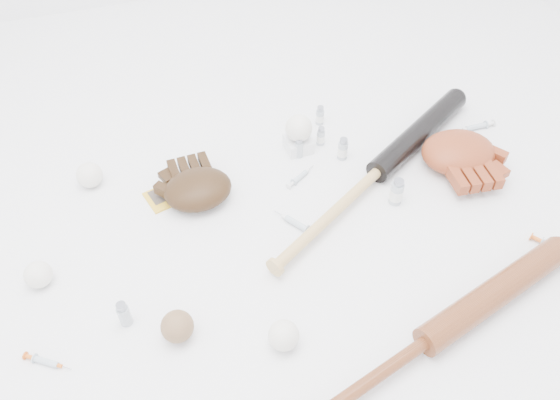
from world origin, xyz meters
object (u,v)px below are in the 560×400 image
object	(u,v)px
bat_dark	(378,171)
bat_wood	(427,341)
pedestal	(298,144)
glove_dark	(198,189)

from	to	relation	value
bat_dark	bat_wood	size ratio (longest dim) A/B	1.02
bat_wood	bat_dark	bearing A→B (deg)	59.97
bat_dark	pedestal	size ratio (longest dim) A/B	12.76
bat_dark	glove_dark	bearing A→B (deg)	139.42
bat_wood	pedestal	size ratio (longest dim) A/B	12.56
glove_dark	pedestal	world-z (taller)	glove_dark
bat_wood	glove_dark	distance (m)	0.75
bat_dark	glove_dark	distance (m)	0.54
glove_dark	bat_dark	bearing A→B (deg)	-12.31
pedestal	bat_dark	bearing A→B (deg)	-50.12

